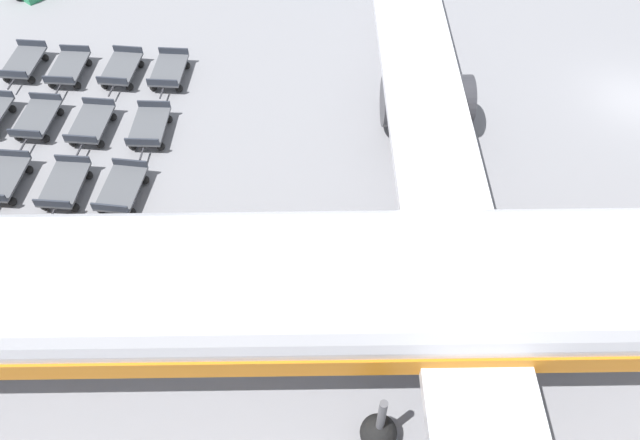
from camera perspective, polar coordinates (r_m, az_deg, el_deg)
ground_plane at (r=33.02m, az=26.90°, el=9.76°), size 500.00×500.00×0.00m
airplane at (r=19.02m, az=16.66°, el=-5.94°), size 41.57×48.36×14.06m
baggage_dolly_row_near_col_a at (r=34.12m, az=-25.44°, el=12.83°), size 3.23×1.65×0.92m
baggage_dolly_row_mid_a_col_a at (r=32.92m, az=-22.00°, el=12.72°), size 3.22×1.61×0.92m
baggage_dolly_row_mid_a_col_b at (r=30.49m, az=-24.43°, el=8.38°), size 3.23×1.65×0.92m
baggage_dolly_row_mid_a_col_c at (r=28.27m, az=-26.97°, el=3.31°), size 3.23×1.64×0.92m
baggage_dolly_row_mid_b_col_a at (r=32.02m, az=-17.70°, el=12.97°), size 3.24×1.68×0.92m
baggage_dolly_row_mid_b_col_b at (r=29.33m, az=-20.18°, el=8.19°), size 3.24×1.66×0.92m
baggage_dolly_row_mid_b_col_c at (r=27.00m, az=-22.30°, el=2.94°), size 3.22×1.62×0.92m
baggage_dolly_row_mid_b_col_d at (r=24.89m, az=-25.15°, el=-3.72°), size 3.24×1.66×0.92m
baggage_dolly_row_far_col_a at (r=31.31m, az=-13.63°, el=13.07°), size 3.22×1.61×0.92m
baggage_dolly_row_far_col_b at (r=28.42m, az=-15.32°, el=8.16°), size 3.22×1.62×0.92m
baggage_dolly_row_far_col_c at (r=26.06m, az=-17.67°, el=2.66°), size 3.25×1.71×0.92m
baggage_dolly_row_far_col_d at (r=23.88m, az=-20.04°, el=-4.20°), size 3.24×1.68×0.92m
stand_guidance_stripe at (r=23.30m, az=-11.72°, el=-5.05°), size 2.35×29.71×0.01m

